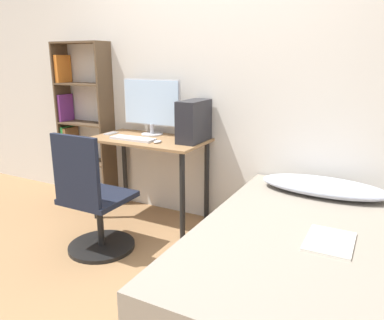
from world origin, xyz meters
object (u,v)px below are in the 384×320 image
bed (299,271)px  bookshelf (80,128)px  monitor (151,105)px  office_chair (94,208)px  pc_tower (194,121)px  keyboard (133,139)px

bed → bookshelf: bearing=161.1°
monitor → bed: bearing=-28.3°
bed → office_chair: bearing=-178.9°
office_chair → pc_tower: bearing=60.8°
office_chair → monitor: monitor is taller
keyboard → pc_tower: size_ratio=1.15×
office_chair → monitor: (-0.04, 0.87, 0.68)m
keyboard → pc_tower: pc_tower is taller
bookshelf → office_chair: bearing=-43.0°
monitor → pc_tower: size_ratio=1.68×
keyboard → pc_tower: (0.50, 0.19, 0.16)m
bed → pc_tower: bearing=145.1°
office_chair → pc_tower: size_ratio=2.65×
office_chair → bed: size_ratio=0.49×
bookshelf → bed: 2.64m
office_chair → pc_tower: pc_tower is taller
bookshelf → monitor: bookshelf is taller
bookshelf → pc_tower: size_ratio=4.52×
office_chair → pc_tower: 1.07m
bookshelf → office_chair: (0.93, -0.87, -0.39)m
monitor → pc_tower: monitor is taller
bookshelf → pc_tower: bearing=-3.6°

